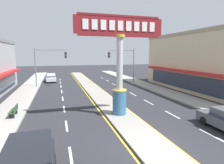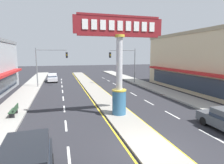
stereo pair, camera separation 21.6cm
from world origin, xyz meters
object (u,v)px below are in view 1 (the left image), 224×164
object	(u,v)px
street_bench	(14,110)
traffic_light_left_side	(47,61)
traffic_light_right_side	(125,60)
district_sign	(120,63)
storefront_right	(209,62)
sedan_far_right_lane	(51,78)

from	to	relation	value
street_bench	traffic_light_left_side	bearing A→B (deg)	81.80
street_bench	traffic_light_right_side	bearing A→B (deg)	43.79
district_sign	storefront_right	distance (m)	17.25
traffic_light_left_side	traffic_light_right_side	xyz separation A→B (m)	(12.87, -0.21, 0.00)
sedan_far_right_lane	street_bench	distance (m)	20.81
storefront_right	traffic_light_right_side	distance (m)	13.18
sedan_far_right_lane	traffic_light_right_side	bearing A→B (deg)	-26.68
district_sign	storefront_right	xyz separation A→B (m)	(15.80, 6.91, -0.41)
district_sign	storefront_right	size ratio (longest dim) A/B	0.39
traffic_light_left_side	traffic_light_right_side	world-z (taller)	same
traffic_light_right_side	sedan_far_right_lane	world-z (taller)	traffic_light_right_side
traffic_light_right_side	street_bench	xyz separation A→B (m)	(-14.97, -14.35, -3.60)
traffic_light_right_side	street_bench	size ratio (longest dim) A/B	3.87
traffic_light_right_side	sedan_far_right_lane	bearing A→B (deg)	153.32
sedan_far_right_lane	street_bench	size ratio (longest dim) A/B	2.73
storefront_right	traffic_light_left_side	size ratio (longest dim) A/B	3.43
storefront_right	street_bench	size ratio (longest dim) A/B	13.28
storefront_right	street_bench	bearing A→B (deg)	-168.23
traffic_light_left_side	district_sign	bearing A→B (deg)	-68.58
street_bench	sedan_far_right_lane	bearing A→B (deg)	83.43
district_sign	street_bench	size ratio (longest dim) A/B	5.12
traffic_light_right_side	sedan_far_right_lane	xyz separation A→B (m)	(-12.59, 6.33, -3.46)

